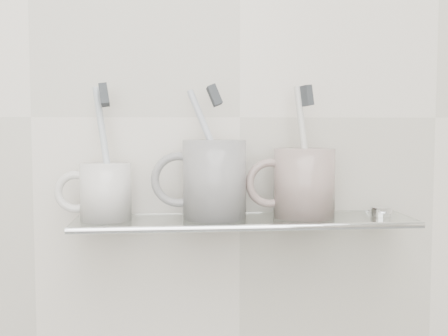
{
  "coord_description": "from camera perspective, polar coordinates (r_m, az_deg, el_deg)",
  "views": [
    {
      "loc": [
        -0.1,
        0.22,
        1.24
      ],
      "look_at": [
        -0.03,
        1.04,
        1.17
      ],
      "focal_mm": 45.0,
      "sensor_mm": 36.0,
      "label": 1
    }
  ],
  "objects": [
    {
      "name": "wall_back",
      "position": [
        0.89,
        1.62,
        5.17
      ],
      "size": [
        2.5,
        0.0,
        2.5
      ],
      "primitive_type": "plane",
      "rotation": [
        1.57,
        0.0,
        0.0
      ],
      "color": "beige",
      "rests_on": "ground"
    },
    {
      "name": "mug_center_handle",
      "position": [
        0.83,
        -4.63,
        -1.19
      ],
      "size": [
        0.08,
        0.01,
        0.08
      ],
      "primitive_type": "torus",
      "rotation": [
        1.57,
        0.0,
        0.0
      ],
      "color": "white",
      "rests_on": "mug_center"
    },
    {
      "name": "bracket_left",
      "position": [
        0.88,
        -12.01,
        -5.68
      ],
      "size": [
        0.02,
        0.03,
        0.02
      ],
      "primitive_type": "cylinder",
      "rotation": [
        1.57,
        0.0,
        0.0
      ],
      "color": "silver",
      "rests_on": "wall_back"
    },
    {
      "name": "bristles_center",
      "position": [
        0.83,
        -0.98,
        7.38
      ],
      "size": [
        0.02,
        0.03,
        0.03
      ],
      "primitive_type": "cube",
      "rotation": [
        -0.12,
        -0.38,
        0.09
      ],
      "color": "#2F3438",
      "rests_on": "toothbrush_center"
    },
    {
      "name": "bracket_right",
      "position": [
        0.93,
        14.7,
        -5.2
      ],
      "size": [
        0.02,
        0.03,
        0.02
      ],
      "primitive_type": "cylinder",
      "rotation": [
        1.57,
        0.0,
        0.0
      ],
      "color": "silver",
      "rests_on": "wall_back"
    },
    {
      "name": "chrome_cap",
      "position": [
        0.89,
        15.67,
        -4.26
      ],
      "size": [
        0.03,
        0.03,
        0.01
      ],
      "primitive_type": "cylinder",
      "color": "silver",
      "rests_on": "shelf_glass"
    },
    {
      "name": "mug_left_handle",
      "position": [
        0.84,
        -14.85,
        -2.37
      ],
      "size": [
        0.06,
        0.01,
        0.06
      ],
      "primitive_type": "torus",
      "rotation": [
        1.57,
        0.0,
        0.0
      ],
      "color": "white",
      "rests_on": "mug_left"
    },
    {
      "name": "bristles_right",
      "position": [
        0.85,
        8.25,
        7.26
      ],
      "size": [
        0.02,
        0.03,
        0.03
      ],
      "primitive_type": "cube",
      "rotation": [
        -0.1,
        -0.09,
        0.5
      ],
      "color": "#2F3438",
      "rests_on": "toothbrush_right"
    },
    {
      "name": "bristles_left",
      "position": [
        0.83,
        -12.09,
        7.27
      ],
      "size": [
        0.02,
        0.03,
        0.04
      ],
      "primitive_type": "cube",
      "rotation": [
        -0.23,
        -0.13,
        0.11
      ],
      "color": "#2F3438",
      "rests_on": "toothbrush_left"
    },
    {
      "name": "toothbrush_center",
      "position": [
        0.82,
        -0.97,
        1.82
      ],
      "size": [
        0.08,
        0.03,
        0.18
      ],
      "primitive_type": "cylinder",
      "rotation": [
        -0.12,
        -0.38,
        0.09
      ],
      "color": "silver",
      "rests_on": "mug_center"
    },
    {
      "name": "mug_right_handle",
      "position": [
        0.84,
        4.71,
        -1.55
      ],
      "size": [
        0.07,
        0.01,
        0.07
      ],
      "primitive_type": "torus",
      "rotation": [
        1.57,
        0.0,
        0.0
      ],
      "color": "silver",
      "rests_on": "mug_right"
    },
    {
      "name": "mug_left",
      "position": [
        0.83,
        -11.93,
        -2.37
      ],
      "size": [
        0.08,
        0.08,
        0.08
      ],
      "primitive_type": "cylinder",
      "rotation": [
        0.0,
        0.0,
        0.06
      ],
      "color": "white",
      "rests_on": "shelf_glass"
    },
    {
      "name": "toothbrush_left",
      "position": [
        0.83,
        -12.0,
        1.74
      ],
      "size": [
        0.04,
        0.05,
        0.19
      ],
      "primitive_type": "cylinder",
      "rotation": [
        -0.23,
        -0.13,
        0.11
      ],
      "color": "silver",
      "rests_on": "mug_left"
    },
    {
      "name": "mug_center",
      "position": [
        0.83,
        -0.97,
        -1.16
      ],
      "size": [
        0.11,
        0.11,
        0.12
      ],
      "primitive_type": "cylinder",
      "rotation": [
        0.0,
        0.0,
        0.15
      ],
      "color": "white",
      "rests_on": "shelf_glass"
    },
    {
      "name": "toothbrush_right",
      "position": [
        0.85,
        8.19,
        1.84
      ],
      "size": [
        0.04,
        0.02,
        0.19
      ],
      "primitive_type": "cylinder",
      "rotation": [
        -0.1,
        -0.09,
        0.5
      ],
      "color": "silver",
      "rests_on": "mug_right"
    },
    {
      "name": "mug_right",
      "position": [
        0.85,
        8.15,
        -1.5
      ],
      "size": [
        0.11,
        0.11,
        0.1
      ],
      "primitive_type": "cylinder",
      "rotation": [
        0.0,
        0.0,
        0.19
      ],
      "color": "silver",
      "rests_on": "shelf_glass"
    },
    {
      "name": "shelf_glass",
      "position": [
        0.84,
        2.1,
        -5.4
      ],
      "size": [
        0.5,
        0.12,
        0.01
      ],
      "primitive_type": "cube",
      "color": "silver",
      "rests_on": "wall_back"
    },
    {
      "name": "shelf_rail",
      "position": [
        0.78,
        2.63,
        -6.09
      ],
      "size": [
        0.5,
        0.01,
        0.01
      ],
      "primitive_type": "cylinder",
      "rotation": [
        0.0,
        1.57,
        0.0
      ],
      "color": "silver",
      "rests_on": "shelf_glass"
    }
  ]
}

